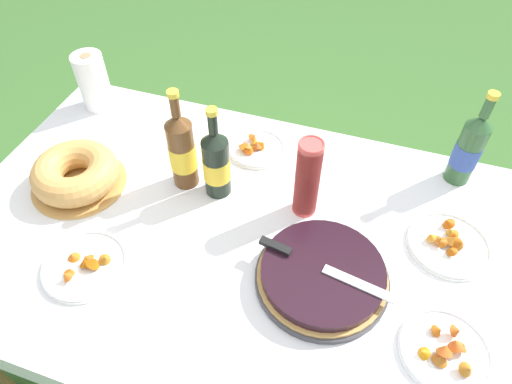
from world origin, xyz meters
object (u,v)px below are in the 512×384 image
serving_knife (313,263)px  snack_plate_left (449,243)px  cider_bottle_amber (182,151)px  juice_bottle_red (216,163)px  cup_stack (307,179)px  snack_plate_right (256,148)px  snack_plate_far (446,351)px  paper_towel_roll (93,82)px  berry_tart (322,275)px  snack_plate_near (85,265)px  cider_bottle_green (468,149)px  bundt_cake (76,173)px

serving_knife → snack_plate_left: bearing=42.7°
cider_bottle_amber → juice_bottle_red: (0.11, -0.00, -0.01)m
cup_stack → juice_bottle_red: bearing=-178.1°
cup_stack → snack_plate_right: (-0.22, 0.20, -0.12)m
snack_plate_far → paper_towel_roll: size_ratio=1.03×
snack_plate_far → cider_bottle_amber: bearing=158.3°
berry_tart → cup_stack: cup_stack is taller
snack_plate_left → cider_bottle_amber: bearing=-179.9°
cup_stack → juice_bottle_red: 0.28m
serving_knife → juice_bottle_red: (-0.35, 0.22, 0.06)m
snack_plate_far → berry_tart: bearing=162.7°
snack_plate_near → snack_plate_right: bearing=63.9°
cider_bottle_green → cider_bottle_amber: bearing=-160.5°
cider_bottle_green → snack_plate_near: cider_bottle_green is taller
cider_bottle_green → snack_plate_far: 0.63m
juice_bottle_red → snack_plate_left: (0.70, 0.00, -0.11)m
cup_stack → snack_plate_near: bearing=-142.6°
snack_plate_near → snack_plate_far: 0.95m
snack_plate_left → paper_towel_roll: bearing=168.6°
cider_bottle_green → snack_plate_far: size_ratio=1.49×
cider_bottle_green → bundt_cake: bearing=-160.1°
snack_plate_near → paper_towel_roll: bearing=118.4°
snack_plate_right → cup_stack: bearing=-42.5°
cup_stack → snack_plate_near: cup_stack is taller
bundt_cake → snack_plate_near: 0.33m
paper_towel_roll → snack_plate_right: bearing=-4.7°
bundt_cake → cup_stack: (0.71, 0.13, 0.08)m
cup_stack → snack_plate_far: bearing=-37.5°
snack_plate_near → snack_plate_left: size_ratio=0.99×
snack_plate_right → juice_bottle_red: bearing=-104.1°
juice_bottle_red → cider_bottle_green: bearing=22.5°
berry_tart → snack_plate_left: size_ratio=1.52×
cider_bottle_amber → snack_plate_near: bearing=-108.2°
snack_plate_left → paper_towel_roll: paper_towel_roll is taller
serving_knife → snack_plate_right: bearing=135.1°
cup_stack → snack_plate_right: 0.33m
serving_knife → cup_stack: (-0.08, 0.23, 0.07)m
cider_bottle_amber → snack_plate_left: size_ratio=1.48×
cider_bottle_amber → berry_tart: bearing=-24.4°
serving_knife → cider_bottle_green: (0.36, 0.51, 0.06)m
paper_towel_roll → juice_bottle_red: bearing=-24.2°
snack_plate_near → paper_towel_roll: (-0.35, 0.65, 0.09)m
cup_stack → paper_towel_roll: 0.90m
snack_plate_left → snack_plate_near: bearing=-157.5°
snack_plate_right → snack_plate_near: bearing=-116.1°
snack_plate_left → serving_knife: bearing=-147.4°
cider_bottle_green → cider_bottle_amber: cider_bottle_amber is taller
juice_bottle_red → snack_plate_far: juice_bottle_red is taller
snack_plate_left → snack_plate_right: bearing=162.1°
snack_plate_right → snack_plate_far: 0.84m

